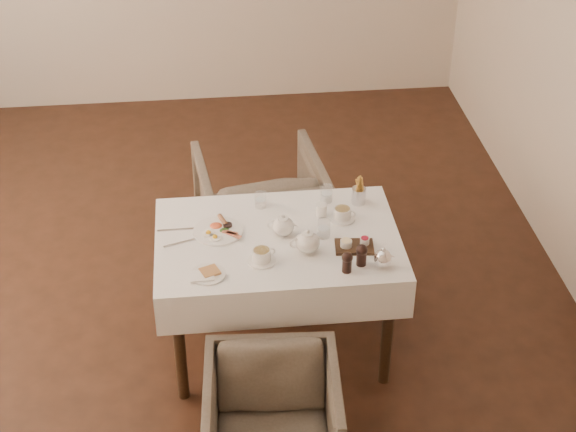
{
  "coord_description": "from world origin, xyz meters",
  "views": [
    {
      "loc": [
        0.07,
        -4.43,
        3.43
      ],
      "look_at": [
        0.48,
        -0.59,
        0.82
      ],
      "focal_mm": 55.0,
      "sensor_mm": 36.0,
      "label": 1
    }
  ],
  "objects_px": {
    "armchair_far": "(260,208)",
    "teapot_centre": "(283,225)",
    "armchair_near": "(273,422)",
    "breakfast_plate": "(219,230)",
    "table": "(278,255)"
  },
  "relations": [
    {
      "from": "armchair_near",
      "to": "teapot_centre",
      "type": "relative_size",
      "value": 4.09
    },
    {
      "from": "armchair_far",
      "to": "breakfast_plate",
      "type": "height_order",
      "value": "breakfast_plate"
    },
    {
      "from": "table",
      "to": "armchair_near",
      "type": "height_order",
      "value": "table"
    },
    {
      "from": "table",
      "to": "armchair_near",
      "type": "xyz_separation_m",
      "value": [
        -0.11,
        -0.85,
        -0.34
      ]
    },
    {
      "from": "table",
      "to": "armchair_near",
      "type": "distance_m",
      "value": 0.92
    },
    {
      "from": "table",
      "to": "teapot_centre",
      "type": "relative_size",
      "value": 8.1
    },
    {
      "from": "armchair_near",
      "to": "breakfast_plate",
      "type": "relative_size",
      "value": 2.45
    },
    {
      "from": "table",
      "to": "teapot_centre",
      "type": "xyz_separation_m",
      "value": [
        0.03,
        0.02,
        0.18
      ]
    },
    {
      "from": "armchair_far",
      "to": "breakfast_plate",
      "type": "relative_size",
      "value": 2.94
    },
    {
      "from": "armchair_near",
      "to": "breakfast_plate",
      "type": "distance_m",
      "value": 1.06
    },
    {
      "from": "armchair_far",
      "to": "teapot_centre",
      "type": "relative_size",
      "value": 4.91
    },
    {
      "from": "table",
      "to": "armchair_far",
      "type": "bearing_deg",
      "value": 91.62
    },
    {
      "from": "armchair_far",
      "to": "teapot_centre",
      "type": "bearing_deg",
      "value": 87.09
    },
    {
      "from": "table",
      "to": "armchair_far",
      "type": "relative_size",
      "value": 1.65
    },
    {
      "from": "armchair_far",
      "to": "teapot_centre",
      "type": "xyz_separation_m",
      "value": [
        0.06,
        -0.88,
        0.47
      ]
    }
  ]
}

